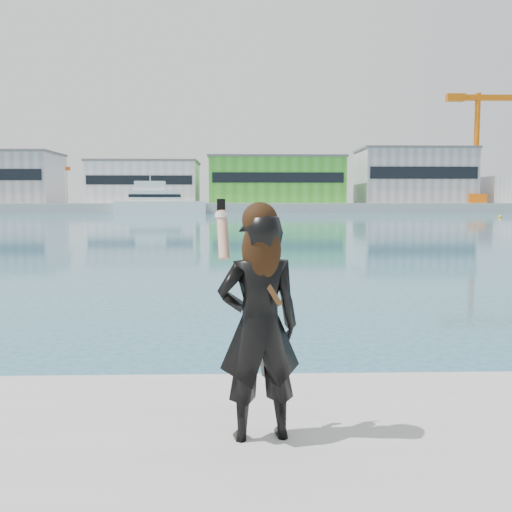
{
  "coord_description": "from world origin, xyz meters",
  "views": [
    {
      "loc": [
        -0.41,
        -4.06,
        2.36
      ],
      "look_at": [
        -0.29,
        0.29,
        1.95
      ],
      "focal_mm": 40.0,
      "sensor_mm": 36.0,
      "label": 1
    }
  ],
  "objects": [
    {
      "name": "flagpole_right",
      "position": [
        22.09,
        121.0,
        6.54
      ],
      "size": [
        1.28,
        0.16,
        8.0
      ],
      "color": "silver",
      "rests_on": "far_quay"
    },
    {
      "name": "motor_yacht",
      "position": [
        -16.62,
        110.44,
        2.34
      ],
      "size": [
        18.13,
        6.15,
        8.32
      ],
      "rotation": [
        0.0,
        0.0,
        0.07
      ],
      "color": "white",
      "rests_on": "ground"
    },
    {
      "name": "woman",
      "position": [
        -0.29,
        -0.41,
        1.6
      ],
      "size": [
        0.6,
        0.45,
        1.58
      ],
      "rotation": [
        0.0,
        0.0,
        3.32
      ],
      "color": "black",
      "rests_on": "near_quay"
    },
    {
      "name": "warehouse_green",
      "position": [
        8.0,
        127.98,
        7.26
      ],
      "size": [
        30.6,
        16.36,
        10.5
      ],
      "color": "green",
      "rests_on": "far_quay"
    },
    {
      "name": "buoy_near",
      "position": [
        37.31,
        77.36,
        0.0
      ],
      "size": [
        0.5,
        0.5,
        0.5
      ],
      "primitive_type": "sphere",
      "color": "#FCB70D",
      "rests_on": "ground"
    },
    {
      "name": "ancillary_shed",
      "position": [
        62.0,
        126.0,
        5.0
      ],
      "size": [
        12.0,
        10.0,
        6.0
      ],
      "primitive_type": "cube",
      "color": "silver",
      "rests_on": "far_quay"
    },
    {
      "name": "warehouse_white",
      "position": [
        -22.0,
        127.98,
        6.76
      ],
      "size": [
        24.48,
        15.35,
        9.5
      ],
      "color": "silver",
      "rests_on": "far_quay"
    },
    {
      "name": "warehouse_grey_right",
      "position": [
        40.0,
        127.98,
        8.26
      ],
      "size": [
        25.5,
        15.35,
        12.5
      ],
      "color": "gray",
      "rests_on": "far_quay"
    },
    {
      "name": "dock_crane",
      "position": [
        53.2,
        122.0,
        15.07
      ],
      "size": [
        23.0,
        4.0,
        24.0
      ],
      "color": "orange",
      "rests_on": "far_quay"
    },
    {
      "name": "flagpole_left",
      "position": [
        -37.91,
        121.0,
        6.54
      ],
      "size": [
        1.28,
        0.16,
        8.0
      ],
      "color": "silver",
      "rests_on": "far_quay"
    },
    {
      "name": "far_quay",
      "position": [
        0.0,
        130.0,
        1.0
      ],
      "size": [
        320.0,
        40.0,
        2.0
      ],
      "primitive_type": "cube",
      "color": "#9E9E99",
      "rests_on": "ground"
    }
  ]
}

